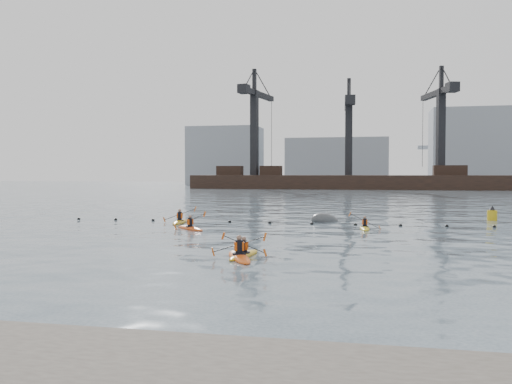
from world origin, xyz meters
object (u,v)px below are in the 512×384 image
at_px(kayaker_5, 180,221).
at_px(mooring_buoy, 325,221).
at_px(kayaker_0, 239,256).
at_px(kayaker_3, 365,227).
at_px(kayaker_2, 190,228).
at_px(kayaker_1, 244,254).
at_px(nav_buoy, 492,215).

height_order(kayaker_5, mooring_buoy, kayaker_5).
distance_m(kayaker_0, kayaker_3, 14.23).
bearing_deg(kayaker_2, kayaker_1, -104.97).
bearing_deg(kayaker_5, kayaker_1, -68.12).
distance_m(kayaker_1, kayaker_2, 11.78).
relative_size(mooring_buoy, nav_buoy, 1.82).
height_order(kayaker_2, nav_buoy, nav_buoy).
relative_size(kayaker_5, nav_buoy, 2.75).
bearing_deg(kayaker_5, kayaker_2, -69.58).
xyz_separation_m(kayaker_0, kayaker_3, (5.02, 13.31, -0.01)).
bearing_deg(kayaker_5, nav_buoy, 9.01).
distance_m(kayaker_1, kayaker_3, 13.63).
relative_size(kayaker_0, kayaker_5, 0.96).
height_order(kayaker_0, kayaker_1, kayaker_0).
xyz_separation_m(kayaker_2, kayaker_3, (10.88, 2.51, -0.01)).
distance_m(kayaker_5, mooring_buoy, 10.69).
bearing_deg(mooring_buoy, kayaker_5, -162.25).
bearing_deg(kayaker_0, kayaker_1, 60.18).
height_order(kayaker_2, mooring_buoy, kayaker_2).
distance_m(kayaker_3, kayaker_5, 13.19).
relative_size(kayaker_1, kayaker_5, 0.86).
height_order(kayaker_1, nav_buoy, nav_buoy).
xyz_separation_m(kayaker_2, kayaker_5, (-2.21, 4.13, 0.01)).
xyz_separation_m(kayaker_0, kayaker_1, (0.06, 0.61, -0.01)).
bearing_deg(nav_buoy, kayaker_0, -123.56).
height_order(kayaker_0, mooring_buoy, kayaker_0).
bearing_deg(nav_buoy, kayaker_5, -163.29).
distance_m(kayaker_2, kayaker_3, 11.17).
xyz_separation_m(kayaker_0, kayaker_2, (-5.86, 10.80, -0.01)).
relative_size(kayaker_2, nav_buoy, 2.11).
relative_size(kayaker_1, kayaker_2, 1.12).
bearing_deg(kayaker_1, nav_buoy, 63.69).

